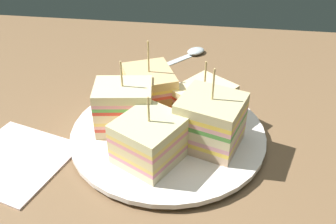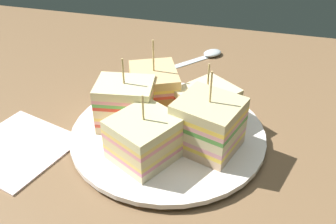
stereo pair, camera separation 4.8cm
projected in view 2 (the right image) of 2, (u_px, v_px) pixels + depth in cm
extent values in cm
cube|color=brown|center=(168.00, 143.00, 51.28)|extent=(113.69, 80.44, 1.80)
cylinder|color=white|center=(168.00, 136.00, 50.61)|extent=(15.87, 15.87, 0.56)
cylinder|color=white|center=(168.00, 133.00, 50.26)|extent=(25.60, 25.60, 0.69)
cube|color=beige|center=(206.00, 117.00, 51.86)|extent=(9.24, 9.46, 0.91)
cube|color=#9E7242|center=(186.00, 126.00, 50.06)|extent=(4.97, 3.82, 0.91)
cube|color=#4A802F|center=(206.00, 113.00, 51.49)|extent=(9.24, 9.46, 0.42)
cube|color=#E7A49A|center=(206.00, 110.00, 51.25)|extent=(9.24, 9.46, 0.42)
cube|color=#EECA5A|center=(206.00, 108.00, 51.01)|extent=(9.24, 9.46, 0.42)
cube|color=beige|center=(207.00, 104.00, 50.63)|extent=(9.24, 9.46, 0.91)
cube|color=#9E7242|center=(186.00, 113.00, 48.82)|extent=(4.97, 3.82, 0.91)
cube|color=pink|center=(207.00, 99.00, 50.25)|extent=(9.24, 9.46, 0.42)
cube|color=red|center=(207.00, 97.00, 50.01)|extent=(9.24, 9.46, 0.42)
cube|color=beige|center=(207.00, 93.00, 49.64)|extent=(9.24, 9.46, 0.91)
cylinder|color=tan|center=(208.00, 77.00, 48.30)|extent=(0.24, 0.24, 3.77)
cube|color=beige|center=(155.00, 104.00, 54.18)|extent=(8.63, 9.15, 1.13)
cube|color=#9E7242|center=(158.00, 119.00, 51.30)|extent=(5.62, 2.78, 1.13)
cube|color=#F4CF51|center=(154.00, 100.00, 53.73)|extent=(8.63, 9.15, 0.44)
cube|color=pink|center=(154.00, 97.00, 53.48)|extent=(8.63, 9.15, 0.44)
cube|color=#E4482D|center=(154.00, 95.00, 53.23)|extent=(8.63, 9.15, 0.44)
cube|color=#D8B48C|center=(154.00, 90.00, 52.78)|extent=(8.63, 9.15, 1.13)
cube|color=#9E7242|center=(158.00, 104.00, 49.90)|extent=(5.62, 2.78, 1.13)
cube|color=#D64637|center=(154.00, 85.00, 52.33)|extent=(8.63, 9.15, 0.44)
cube|color=pink|center=(154.00, 82.00, 52.08)|extent=(8.63, 9.15, 0.44)
cube|color=#F8D155|center=(154.00, 79.00, 51.83)|extent=(8.63, 9.15, 0.44)
cube|color=#E0B77A|center=(154.00, 74.00, 51.38)|extent=(8.63, 9.15, 1.13)
cylinder|color=tan|center=(153.00, 56.00, 49.79)|extent=(0.24, 0.24, 4.45)
cube|color=#D0B78B|center=(126.00, 121.00, 50.80)|extent=(7.98, 6.50, 1.16)
cube|color=#B2844C|center=(153.00, 123.00, 50.47)|extent=(1.08, 5.37, 1.16)
cube|color=#CB402E|center=(126.00, 116.00, 50.33)|extent=(7.98, 6.50, 0.48)
cube|color=#EBA299|center=(126.00, 113.00, 50.06)|extent=(7.98, 6.50, 0.48)
cube|color=#F4D05E|center=(126.00, 110.00, 49.78)|extent=(7.98, 6.50, 0.48)
cube|color=beige|center=(125.00, 105.00, 49.31)|extent=(7.98, 6.50, 1.16)
cube|color=#B2844C|center=(152.00, 107.00, 48.99)|extent=(1.08, 5.37, 1.16)
cube|color=red|center=(125.00, 100.00, 48.84)|extent=(7.98, 6.50, 0.48)
cube|color=#5CB14E|center=(124.00, 97.00, 48.57)|extent=(7.98, 6.50, 0.48)
cube|color=pink|center=(124.00, 93.00, 48.29)|extent=(7.98, 6.50, 0.48)
cube|color=beige|center=(124.00, 88.00, 47.83)|extent=(7.98, 6.50, 1.16)
cylinder|color=tan|center=(123.00, 72.00, 46.51)|extent=(0.24, 0.24, 3.45)
cube|color=beige|center=(145.00, 152.00, 45.61)|extent=(9.34, 9.56, 1.11)
cube|color=#9E7242|center=(165.00, 139.00, 47.72)|extent=(5.87, 3.41, 1.11)
cube|color=pink|center=(145.00, 147.00, 45.15)|extent=(9.34, 9.56, 0.53)
cube|color=#E2C559|center=(145.00, 144.00, 44.85)|extent=(9.34, 9.56, 0.53)
cube|color=#DAC387|center=(144.00, 138.00, 44.38)|extent=(9.34, 9.56, 1.11)
cube|color=#9E7242|center=(165.00, 125.00, 46.49)|extent=(5.87, 3.41, 1.11)
cube|color=pink|center=(144.00, 133.00, 43.91)|extent=(9.34, 9.56, 0.53)
cube|color=#E8C658|center=(144.00, 129.00, 43.61)|extent=(9.34, 9.56, 0.53)
cube|color=beige|center=(144.00, 123.00, 43.14)|extent=(9.34, 9.56, 1.11)
cylinder|color=tan|center=(143.00, 108.00, 41.91)|extent=(0.24, 0.24, 3.20)
cube|color=beige|center=(207.00, 142.00, 47.18)|extent=(9.00, 8.69, 1.20)
cube|color=#9E7242|center=(182.00, 132.00, 48.78)|extent=(2.36, 6.37, 1.20)
cube|color=#FED54C|center=(207.00, 136.00, 46.67)|extent=(9.00, 8.69, 0.59)
cube|color=pink|center=(207.00, 132.00, 46.34)|extent=(9.00, 8.69, 0.59)
cube|color=beige|center=(208.00, 127.00, 45.83)|extent=(9.00, 8.69, 1.20)
cube|color=#B2844C|center=(183.00, 117.00, 47.43)|extent=(2.36, 6.37, 1.20)
cube|color=#53983F|center=(208.00, 121.00, 45.32)|extent=(9.00, 8.69, 0.59)
cube|color=#E09E9A|center=(209.00, 117.00, 44.98)|extent=(9.00, 8.69, 0.59)
cube|color=yellow|center=(209.00, 113.00, 44.64)|extent=(9.00, 8.69, 0.59)
cube|color=#D0C08A|center=(209.00, 106.00, 44.13)|extent=(9.00, 8.69, 1.20)
cylinder|color=tan|center=(211.00, 87.00, 42.65)|extent=(0.24, 0.24, 4.01)
cylinder|color=#ECC967|center=(173.00, 130.00, 49.66)|extent=(5.38, 5.38, 0.59)
cylinder|color=#E0CE6E|center=(166.00, 125.00, 49.77)|extent=(4.35, 4.38, 0.95)
cylinder|color=#DFB761|center=(174.00, 126.00, 49.30)|extent=(5.13, 5.10, 0.86)
cube|color=silver|center=(183.00, 64.00, 68.04)|extent=(7.97, 8.75, 0.25)
ellipsoid|color=silver|center=(212.00, 53.00, 70.89)|extent=(4.37, 4.45, 1.00)
cube|color=silver|center=(17.00, 147.00, 48.84)|extent=(15.15, 14.89, 0.50)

